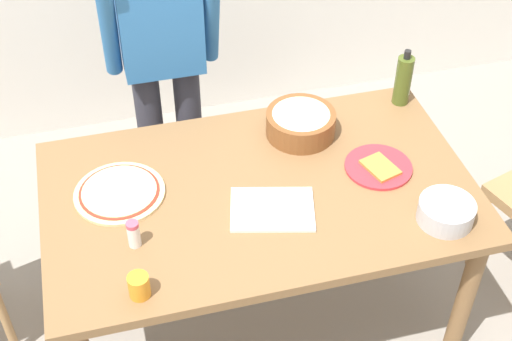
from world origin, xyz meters
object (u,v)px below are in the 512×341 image
object	(u,v)px
pizza_raw_on_board	(119,192)
plate_with_slice	(378,166)
cutting_board_white	(272,209)
popcorn_bowl	(301,121)
person_cook	(162,49)
olive_oil_bottle	(403,80)
cup_orange	(139,286)
dining_table	(259,206)
mixing_bowl_steel	(446,212)
salt_shaker	(134,234)

from	to	relation	value
pizza_raw_on_board	plate_with_slice	bearing A→B (deg)	-5.97
plate_with_slice	cutting_board_white	world-z (taller)	plate_with_slice
pizza_raw_on_board	popcorn_bowl	world-z (taller)	popcorn_bowl
person_cook	cutting_board_white	world-z (taller)	person_cook
olive_oil_bottle	cup_orange	bearing A→B (deg)	-148.13
dining_table	olive_oil_bottle	world-z (taller)	olive_oil_bottle
dining_table	plate_with_slice	xyz separation A→B (m)	(0.47, 0.00, 0.10)
plate_with_slice	cutting_board_white	distance (m)	0.47
mixing_bowl_steel	popcorn_bowl	bearing A→B (deg)	120.61
pizza_raw_on_board	cup_orange	world-z (taller)	cup_orange
pizza_raw_on_board	salt_shaker	size ratio (longest dim) A/B	3.17
cutting_board_white	pizza_raw_on_board	bearing A→B (deg)	156.95
pizza_raw_on_board	cup_orange	size ratio (longest dim) A/B	3.96
olive_oil_bottle	cup_orange	size ratio (longest dim) A/B	3.01
dining_table	cutting_board_white	world-z (taller)	cutting_board_white
person_cook	pizza_raw_on_board	world-z (taller)	person_cook
olive_oil_bottle	cup_orange	world-z (taller)	olive_oil_bottle
dining_table	salt_shaker	size ratio (longest dim) A/B	15.09
dining_table	plate_with_slice	distance (m)	0.48
plate_with_slice	pizza_raw_on_board	bearing A→B (deg)	174.03
mixing_bowl_steel	cup_orange	xyz separation A→B (m)	(-1.09, -0.06, 0.00)
person_cook	pizza_raw_on_board	distance (m)	0.73
mixing_bowl_steel	cup_orange	bearing A→B (deg)	-176.74
mixing_bowl_steel	cutting_board_white	xyz separation A→B (m)	(-0.58, 0.20, -0.03)
popcorn_bowl	cup_orange	xyz separation A→B (m)	(-0.74, -0.66, -0.02)
salt_shaker	olive_oil_bottle	bearing A→B (deg)	24.03
plate_with_slice	cup_orange	xyz separation A→B (m)	(-0.97, -0.38, 0.03)
pizza_raw_on_board	olive_oil_bottle	xyz separation A→B (m)	(1.23, 0.27, 0.10)
cup_orange	cutting_board_white	bearing A→B (deg)	26.92
mixing_bowl_steel	cutting_board_white	distance (m)	0.61
popcorn_bowl	cup_orange	size ratio (longest dim) A/B	3.29
popcorn_bowl	cutting_board_white	world-z (taller)	popcorn_bowl
person_cook	olive_oil_bottle	bearing A→B (deg)	-21.81
dining_table	salt_shaker	xyz separation A→B (m)	(-0.48, -0.16, 0.14)
cup_orange	salt_shaker	bearing A→B (deg)	86.84
olive_oil_bottle	dining_table	bearing A→B (deg)	-152.43
mixing_bowl_steel	cutting_board_white	bearing A→B (deg)	161.19
plate_with_slice	mixing_bowl_steel	distance (m)	0.34
person_cook	olive_oil_bottle	world-z (taller)	person_cook
popcorn_bowl	cutting_board_white	xyz separation A→B (m)	(-0.23, -0.40, -0.06)
dining_table	cutting_board_white	xyz separation A→B (m)	(0.02, -0.12, 0.10)
plate_with_slice	popcorn_bowl	bearing A→B (deg)	129.40
plate_with_slice	olive_oil_bottle	distance (m)	0.46
dining_table	popcorn_bowl	world-z (taller)	popcorn_bowl
dining_table	plate_with_slice	bearing A→B (deg)	0.05
popcorn_bowl	cup_orange	distance (m)	0.99
olive_oil_bottle	salt_shaker	size ratio (longest dim) A/B	2.42
pizza_raw_on_board	mixing_bowl_steel	xyz separation A→B (m)	(1.10, -0.42, 0.03)
olive_oil_bottle	cutting_board_white	size ratio (longest dim) A/B	0.85
person_cook	cutting_board_white	bearing A→B (deg)	-74.35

